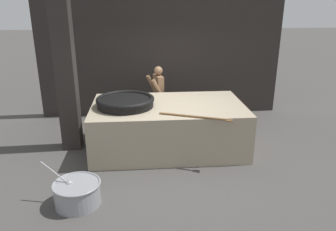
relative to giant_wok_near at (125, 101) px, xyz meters
The scene contains 8 objects.
ground_plane 1.41m from the giant_wok_near, ahead, with size 60.00×60.00×0.00m, color #474442.
back_wall 2.84m from the giant_wok_near, 70.15° to the left, with size 6.53×0.24×4.49m, color #2D2826.
support_pillar 1.68m from the giant_wok_near, 166.95° to the left, with size 0.38×0.38×4.49m, color #2D2826.
hearth_platform 1.07m from the giant_wok_near, ahead, with size 3.19×1.89×0.99m.
giant_wok_near is the anchor object (origin of this frame).
stirring_paddle 1.60m from the giant_wok_near, 30.31° to the right, with size 1.32×0.57×0.04m.
cook 1.61m from the giant_wok_near, 61.86° to the left, with size 0.44×0.61×1.54m.
prep_bowl_vegetables 2.23m from the giant_wok_near, 110.47° to the right, with size 0.95×0.75×0.68m.
Camera 1 is at (-0.55, -6.52, 3.08)m, focal length 35.00 mm.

